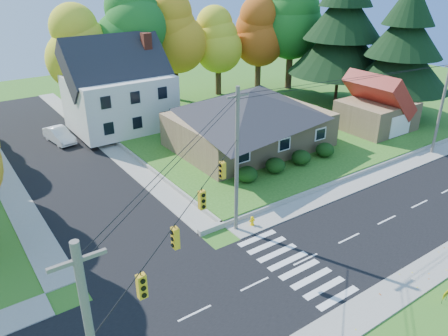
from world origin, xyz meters
name	(u,v)px	position (x,y,z in m)	size (l,w,h in m)	color
ground	(305,260)	(0.00, 0.00, 0.00)	(120.00, 120.00, 0.00)	#3D7923
road_main	(305,260)	(0.00, 0.00, 0.01)	(90.00, 8.00, 0.02)	black
road_cross	(54,153)	(-8.00, 26.00, 0.01)	(8.00, 44.00, 0.02)	black
sidewalk_north	(255,223)	(0.00, 5.00, 0.04)	(90.00, 2.00, 0.08)	#9C9A90
sidewalk_south	(372,306)	(0.00, -5.00, 0.04)	(90.00, 2.00, 0.08)	#9C9A90
lawn	(256,124)	(13.00, 21.00, 0.25)	(30.00, 30.00, 0.50)	#3D7923
ranch_house	(249,118)	(8.00, 16.00, 3.27)	(14.60, 10.60, 5.40)	tan
colonial_house	(120,90)	(0.04, 28.00, 4.58)	(10.40, 8.40, 9.60)	silver
garage	(377,107)	(22.00, 11.99, 2.84)	(7.30, 6.30, 4.60)	tan
hedge_row	(288,161)	(7.50, 9.80, 1.14)	(10.70, 1.70, 1.27)	#163A10
traffic_infrastructure	(294,177)	(-0.15, 1.35, 5.15)	(38.10, 10.66, 10.00)	#666059
tree_lot_0	(77,48)	(-2.00, 34.00, 8.31)	(6.72, 6.72, 12.51)	#3F2A19
tree_lot_1	(131,32)	(4.00, 33.00, 9.61)	(7.84, 7.84, 14.60)	#3F2A19
tree_lot_2	(173,32)	(10.00, 34.00, 8.96)	(7.28, 7.28, 13.56)	#3F2A19
tree_lot_3	(218,40)	(16.00, 33.00, 7.65)	(6.16, 6.16, 11.47)	#3F2A19
tree_lot_4	(259,32)	(22.00, 32.00, 8.31)	(6.72, 6.72, 12.51)	#3F2A19
tree_lot_5	(292,16)	(26.00, 30.00, 10.27)	(8.40, 8.40, 15.64)	#3F2A19
conifer_east_a	(343,29)	(27.00, 22.00, 9.39)	(12.80, 12.80, 16.96)	#3F2A19
conifer_east_b	(404,47)	(28.00, 14.00, 8.28)	(11.20, 11.20, 14.84)	#3F2A19
white_car	(59,135)	(-6.62, 28.60, 0.78)	(1.61, 4.61, 1.52)	white
fire_hydrant	(252,221)	(-0.30, 4.93, 0.36)	(0.42, 0.33, 0.75)	#FFC900
yard_sign	(446,295)	(3.45, -6.96, 0.51)	(0.57, 0.09, 0.71)	black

